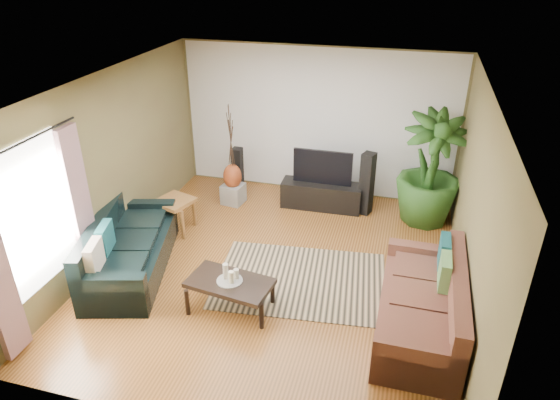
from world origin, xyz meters
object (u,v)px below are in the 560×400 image
(television, at_px, (323,167))
(side_table, at_px, (176,215))
(coffee_table, at_px, (230,295))
(pedestal, at_px, (233,194))
(vase, at_px, (232,176))
(tv_stand, at_px, (321,195))
(sofa_right, at_px, (421,300))
(speaker_left, at_px, (238,172))
(speaker_right, at_px, (367,184))
(potted_plant, at_px, (430,169))
(sofa_left, at_px, (130,245))

(television, distance_m, side_table, 2.62)
(side_table, bearing_deg, coffee_table, -46.68)
(pedestal, bearing_deg, coffee_table, -70.75)
(coffee_table, distance_m, pedestal, 2.97)
(coffee_table, xyz_separation_m, vase, (-0.98, 2.80, 0.31))
(coffee_table, bearing_deg, tv_stand, 87.38)
(vase, relative_size, side_table, 0.82)
(sofa_right, relative_size, side_table, 3.74)
(vase, bearing_deg, speaker_left, 90.73)
(television, xyz_separation_m, vase, (-1.57, -0.26, -0.25))
(tv_stand, height_order, speaker_right, speaker_right)
(television, distance_m, potted_plant, 1.79)
(potted_plant, bearing_deg, television, 179.51)
(tv_stand, xyz_separation_m, side_table, (-2.14, -1.41, 0.05))
(speaker_left, bearing_deg, sofa_right, -40.71)
(sofa_right, bearing_deg, sofa_left, -92.21)
(sofa_left, height_order, speaker_left, speaker_left)
(coffee_table, height_order, television, television)
(sofa_right, xyz_separation_m, speaker_left, (-3.32, 2.84, 0.05))
(coffee_table, bearing_deg, vase, 117.65)
(television, height_order, vase, television)
(speaker_left, bearing_deg, tv_stand, -2.05)
(potted_plant, bearing_deg, pedestal, -175.76)
(speaker_left, distance_m, speaker_right, 2.36)
(sofa_left, bearing_deg, vase, -31.60)
(tv_stand, xyz_separation_m, pedestal, (-1.57, -0.24, -0.05))
(coffee_table, distance_m, speaker_left, 3.26)
(television, height_order, pedestal, television)
(sofa_left, xyz_separation_m, television, (2.26, 2.62, 0.35))
(coffee_table, relative_size, potted_plant, 0.56)
(sofa_right, distance_m, speaker_right, 2.96)
(speaker_right, bearing_deg, potted_plant, 17.74)
(speaker_right, height_order, vase, speaker_right)
(sofa_right, distance_m, coffee_table, 2.36)
(sofa_right, relative_size, television, 2.04)
(sofa_left, relative_size, potted_plant, 1.14)
(speaker_left, distance_m, side_table, 1.57)
(sofa_right, height_order, speaker_right, speaker_right)
(tv_stand, height_order, vase, vase)
(coffee_table, xyz_separation_m, tv_stand, (0.59, 3.05, 0.02))
(coffee_table, height_order, pedestal, coffee_table)
(speaker_left, height_order, vase, speaker_left)
(potted_plant, distance_m, side_table, 4.22)
(tv_stand, bearing_deg, coffee_table, -102.65)
(speaker_left, relative_size, side_table, 1.68)
(speaker_left, height_order, speaker_right, speaker_right)
(television, relative_size, speaker_left, 1.09)
(coffee_table, relative_size, vase, 2.30)
(speaker_left, xyz_separation_m, pedestal, (0.00, -0.29, -0.29))
(television, relative_size, side_table, 1.83)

